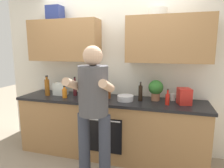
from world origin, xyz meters
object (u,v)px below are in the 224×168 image
object	(u,v)px
bottle_syrup	(47,87)
cup_coffee	(173,97)
bottle_juice	(65,93)
bottle_vinegar	(109,92)
mixing_bowl	(125,98)
bottle_hotsauce	(167,99)
grocery_bag_crisps	(184,96)
person_standing	(93,106)
grocery_bag_produce	(61,89)
bottle_oil	(101,88)
bottle_soy	(140,93)
bottle_soda	(85,90)
bottle_wine	(75,88)
knife_block	(97,92)
potted_herb	(156,89)

from	to	relation	value
bottle_syrup	cup_coffee	size ratio (longest dim) A/B	3.30
bottle_juice	bottle_vinegar	xyz separation A→B (m)	(0.66, 0.16, 0.02)
bottle_syrup	cup_coffee	distance (m)	1.97
mixing_bowl	bottle_hotsauce	bearing A→B (deg)	-5.73
mixing_bowl	grocery_bag_crisps	xyz separation A→B (m)	(0.81, 0.05, 0.07)
bottle_hotsauce	person_standing	bearing A→B (deg)	-141.33
bottle_vinegar	cup_coffee	size ratio (longest dim) A/B	2.47
grocery_bag_produce	grocery_bag_crisps	bearing A→B (deg)	-0.76
bottle_oil	bottle_soy	bearing A→B (deg)	-10.96
bottle_soda	grocery_bag_crisps	size ratio (longest dim) A/B	1.07
cup_coffee	bottle_soy	bearing A→B (deg)	-160.40
bottle_syrup	mixing_bowl	world-z (taller)	bottle_syrup
bottle_syrup	bottle_wine	bearing A→B (deg)	14.84
bottle_syrup	bottle_juice	size ratio (longest dim) A/B	1.71
knife_block	person_standing	bearing A→B (deg)	-73.01
bottle_syrup	bottle_wine	xyz separation A→B (m)	(0.44, 0.12, -0.01)
bottle_oil	bottle_soda	distance (m)	0.25
person_standing	bottle_hotsauce	world-z (taller)	person_standing
cup_coffee	grocery_bag_crisps	bearing A→B (deg)	-48.30
bottle_oil	grocery_bag_produce	size ratio (longest dim) A/B	1.49
grocery_bag_crisps	bottle_juice	bearing A→B (deg)	-175.27
bottle_soy	bottle_vinegar	bearing A→B (deg)	177.78
bottle_wine	mixing_bowl	world-z (taller)	bottle_wine
bottle_vinegar	bottle_syrup	bearing A→B (deg)	-174.74
bottle_syrup	grocery_bag_crisps	world-z (taller)	bottle_syrup
bottle_syrup	bottle_hotsauce	size ratio (longest dim) A/B	1.48
knife_block	grocery_bag_crisps	world-z (taller)	knife_block
bottle_wine	bottle_oil	distance (m)	0.42
bottle_oil	bottle_soda	world-z (taller)	bottle_oil
cup_coffee	knife_block	world-z (taller)	knife_block
bottle_wine	knife_block	xyz separation A→B (m)	(0.45, -0.20, -0.00)
cup_coffee	person_standing	bearing A→B (deg)	-134.07
bottle_juice	mixing_bowl	size ratio (longest dim) A/B	0.79
person_standing	bottle_soy	distance (m)	0.87
person_standing	knife_block	xyz separation A→B (m)	(-0.18, 0.60, 0.02)
bottle_soy	cup_coffee	distance (m)	0.49
mixing_bowl	grocery_bag_crisps	distance (m)	0.81
bottle_vinegar	grocery_bag_produce	bearing A→B (deg)	179.50
person_standing	bottle_wine	size ratio (longest dim) A/B	5.53
bottle_oil	knife_block	size ratio (longest dim) A/B	1.01
bottle_juice	grocery_bag_produce	distance (m)	0.24
bottle_soy	cup_coffee	xyz separation A→B (m)	(0.45, 0.16, -0.07)
bottle_soda	bottle_hotsauce	bearing A→B (deg)	-8.10
bottle_syrup	bottle_soda	bearing A→B (deg)	14.24
bottle_wine	potted_herb	distance (m)	1.27
mixing_bowl	bottle_soy	bearing A→B (deg)	12.01
bottle_vinegar	potted_herb	size ratio (longest dim) A/B	0.80
bottle_hotsauce	cup_coffee	distance (m)	0.28
bottle_syrup	potted_herb	xyz separation A→B (m)	(1.71, 0.17, 0.04)
bottle_syrup	cup_coffee	bearing A→B (deg)	6.90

